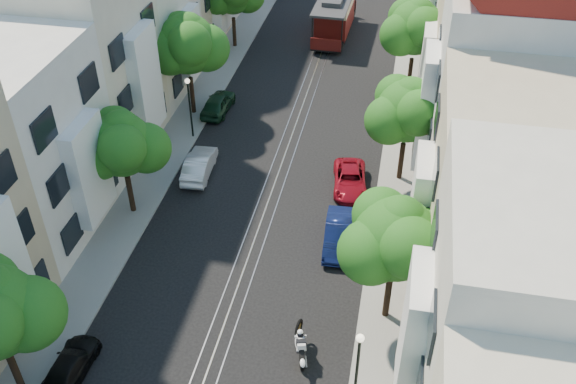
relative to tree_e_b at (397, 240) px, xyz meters
The scene contains 23 objects.
ground 20.91m from the tree_e_b, 110.89° to the left, with size 200.00×200.00×0.00m, color black.
sidewalk_east 19.59m from the tree_e_b, 90.03° to the left, with size 2.50×80.00×0.12m, color gray.
sidewalk_west 24.38m from the tree_e_b, 127.33° to the left, with size 2.50×80.00×0.12m, color gray.
rail_left 21.10m from the tree_e_b, 112.32° to the left, with size 0.06×80.00×0.02m, color gray.
rail_slot 20.90m from the tree_e_b, 110.89° to the left, with size 0.06×80.00×0.02m, color gray.
rail_right 20.72m from the tree_e_b, 109.43° to the left, with size 0.06×80.00×0.02m, color gray.
lane_line 20.91m from the tree_e_b, 110.89° to the left, with size 0.08×80.00×0.01m, color tan.
townhouses_east 19.50m from the tree_e_b, 76.32° to the left, with size 7.75×72.00×12.00m.
townhouses_west 26.92m from the tree_e_b, 135.29° to the left, with size 7.75×72.00×11.76m.
tree_e_b is the anchor object (origin of this frame).
tree_e_c 11.00m from the tree_e_b, 90.00° to the left, with size 4.84×3.99×6.52m.
tree_e_d 22.00m from the tree_e_b, 90.00° to the left, with size 5.01×4.16×6.85m.
tree_w_b 15.25m from the tree_e_b, 160.85° to the left, with size 4.72×3.87×6.27m.
tree_w_c 21.53m from the tree_e_b, 131.99° to the left, with size 5.13×4.28×7.09m.
lamp_east 5.41m from the tree_e_b, 100.93° to the right, with size 0.32×0.32×4.16m.
lamp_west 18.90m from the tree_e_b, 136.15° to the left, with size 0.32×0.32×4.16m.
sportbike_rider 6.05m from the tree_e_b, 139.48° to the right, with size 0.76×2.11×1.48m.
cable_car 31.92m from the tree_e_b, 102.27° to the left, with size 2.93×8.73×3.33m.
parked_car_e_mid 6.75m from the tree_e_b, 122.03° to the left, with size 1.42×4.08×1.34m, color #0D1744.
parked_car_e_far 10.82m from the tree_e_b, 106.64° to the left, with size 1.88×4.08×1.13m, color maroon.
parked_car_w_near 14.72m from the tree_e_b, 155.73° to the right, with size 1.48×3.65×1.06m, color black.
parked_car_w_mid 15.60m from the tree_e_b, 142.19° to the left, with size 1.40×4.02×1.32m, color silver.
parked_car_w_far 21.36m from the tree_e_b, 127.82° to the left, with size 1.59×3.94×1.34m, color #14331F.
Camera 1 is at (6.68, -11.64, 22.71)m, focal length 40.00 mm.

